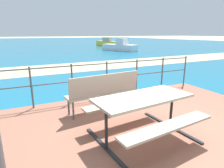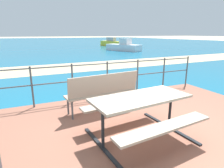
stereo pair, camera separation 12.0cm
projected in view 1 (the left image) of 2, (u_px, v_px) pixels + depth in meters
ground_plane at (162, 140)px, 3.33m from camera, size 240.00×240.00×0.00m
patio_paving at (162, 138)px, 3.32m from camera, size 6.40×5.20×0.06m
sea_water at (33, 43)px, 38.24m from camera, size 90.00×90.00×0.01m
beach_strip at (66, 68)px, 10.30m from camera, size 54.04×3.98×0.01m
picnic_table at (143, 106)px, 3.16m from camera, size 1.79×1.57×0.75m
park_bench at (104, 89)px, 4.27m from camera, size 1.73×0.60×0.91m
railing_fence at (107, 75)px, 5.26m from camera, size 5.94×0.04×1.02m
boat_near at (119, 47)px, 20.44m from camera, size 2.81×4.49×1.35m
boat_mid at (109, 43)px, 27.08m from camera, size 1.99×5.67×1.29m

